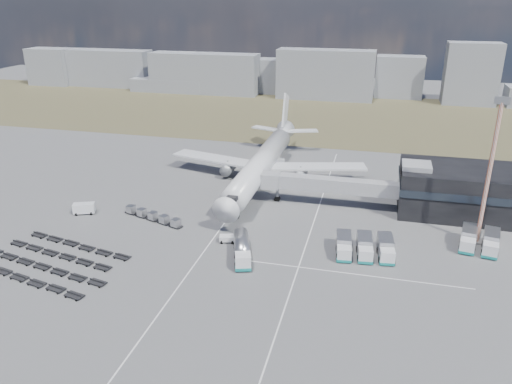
# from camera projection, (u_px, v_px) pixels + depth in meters

# --- Properties ---
(ground) EXTENTS (420.00, 420.00, 0.00)m
(ground) POSITION_uv_depth(u_px,v_px,m) (225.00, 237.00, 98.04)
(ground) COLOR #565659
(ground) RESTS_ON ground
(grass_strip) EXTENTS (420.00, 90.00, 0.01)m
(grass_strip) POSITION_uv_depth(u_px,v_px,m) (308.00, 115.00, 197.14)
(grass_strip) COLOR brown
(grass_strip) RESTS_ON ground
(lane_markings) EXTENTS (47.12, 110.00, 0.01)m
(lane_markings) POSITION_uv_depth(u_px,v_px,m) (277.00, 236.00, 98.53)
(lane_markings) COLOR silver
(lane_markings) RESTS_ON ground
(terminal) EXTENTS (30.40, 16.40, 11.00)m
(terminal) POSITION_uv_depth(u_px,v_px,m) (471.00, 190.00, 106.87)
(terminal) COLOR black
(terminal) RESTS_ON ground
(jet_bridge) EXTENTS (30.30, 3.80, 7.05)m
(jet_bridge) POSITION_uv_depth(u_px,v_px,m) (320.00, 184.00, 110.97)
(jet_bridge) COLOR #939399
(jet_bridge) RESTS_ON ground
(airliner) EXTENTS (51.59, 64.53, 17.62)m
(airliner) POSITION_uv_depth(u_px,v_px,m) (263.00, 161.00, 125.25)
(airliner) COLOR silver
(airliner) RESTS_ON ground
(skyline) EXTENTS (290.33, 24.11, 25.71)m
(skyline) POSITION_uv_depth(u_px,v_px,m) (287.00, 76.00, 231.59)
(skyline) COLOR gray
(skyline) RESTS_ON ground
(fuel_tanker) EXTENTS (6.02, 11.35, 3.56)m
(fuel_tanker) POSITION_uv_depth(u_px,v_px,m) (242.00, 249.00, 89.75)
(fuel_tanker) COLOR silver
(fuel_tanker) RESTS_ON ground
(pushback_tug) EXTENTS (3.28, 2.30, 1.37)m
(pushback_tug) POSITION_uv_depth(u_px,v_px,m) (227.00, 239.00, 95.74)
(pushback_tug) COLOR silver
(pushback_tug) RESTS_ON ground
(utility_van) EXTENTS (4.95, 3.56, 2.39)m
(utility_van) POSITION_uv_depth(u_px,v_px,m) (84.00, 209.00, 107.91)
(utility_van) COLOR silver
(utility_van) RESTS_ON ground
(catering_truck) EXTENTS (4.97, 6.83, 2.90)m
(catering_truck) POSITION_uv_depth(u_px,v_px,m) (274.00, 166.00, 133.37)
(catering_truck) COLOR silver
(catering_truck) RESTS_ON ground
(service_trucks_near) EXTENTS (10.89, 8.71, 3.08)m
(service_trucks_near) POSITION_uv_depth(u_px,v_px,m) (365.00, 247.00, 90.63)
(service_trucks_near) COLOR silver
(service_trucks_near) RESTS_ON ground
(service_trucks_far) EXTENTS (7.94, 8.97, 3.17)m
(service_trucks_far) POSITION_uv_depth(u_px,v_px,m) (480.00, 241.00, 92.85)
(service_trucks_far) COLOR silver
(service_trucks_far) RESTS_ON ground
(uld_row) EXTENTS (14.96, 6.44, 1.68)m
(uld_row) POSITION_uv_depth(u_px,v_px,m) (153.00, 216.00, 104.81)
(uld_row) COLOR black
(uld_row) RESTS_ON ground
(baggage_dollies) EXTENTS (29.36, 19.69, 0.74)m
(baggage_dollies) POSITION_uv_depth(u_px,v_px,m) (48.00, 260.00, 88.69)
(baggage_dollies) COLOR black
(baggage_dollies) RESTS_ON ground
(floodlight_mast) EXTENTS (2.68, 2.17, 28.04)m
(floodlight_mast) POSITION_uv_depth(u_px,v_px,m) (489.00, 173.00, 90.71)
(floodlight_mast) COLOR #B5431D
(floodlight_mast) RESTS_ON ground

